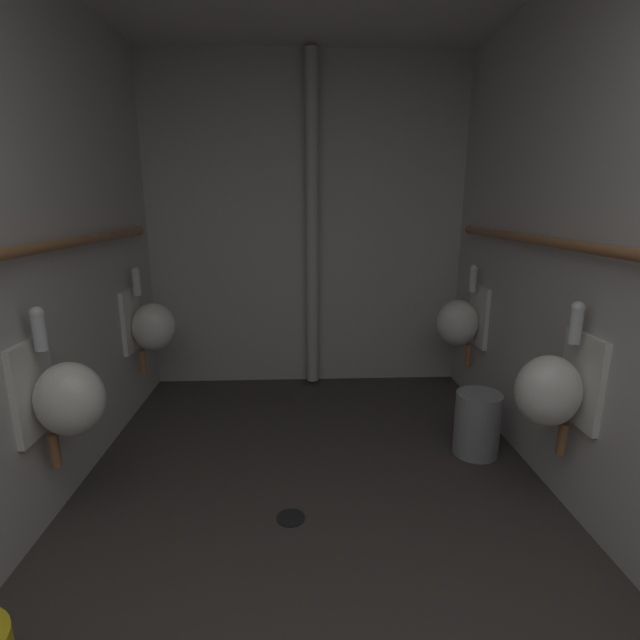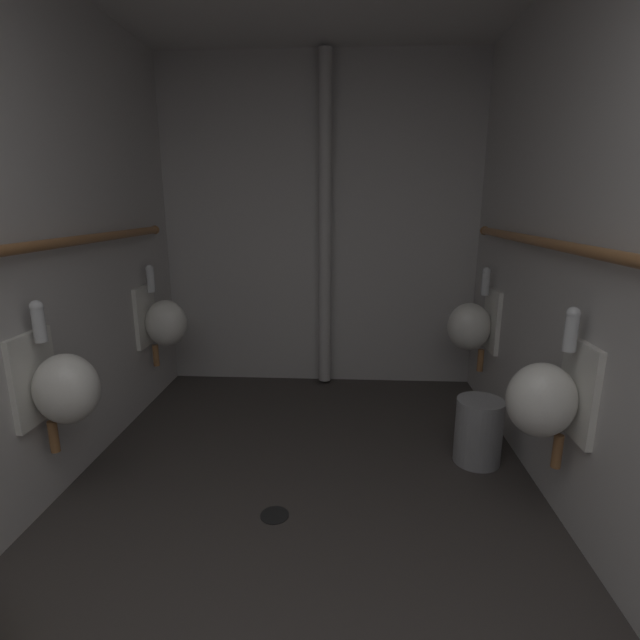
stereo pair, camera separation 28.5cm
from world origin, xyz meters
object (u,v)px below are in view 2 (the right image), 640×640
urinal_left_far (163,321)px  floor_drain (275,515)px  urinal_left_mid (62,386)px  urinal_right_far (472,325)px  standpipe_back_wall (325,227)px  waste_bin (478,431)px  urinal_right_mid (547,398)px

urinal_left_far → floor_drain: urinal_left_far is taller
urinal_left_mid → urinal_left_far: same height
urinal_right_far → urinal_left_mid: bearing=-150.2°
urinal_left_mid → floor_drain: 1.18m
urinal_right_far → standpipe_back_wall: size_ratio=0.30×
urinal_left_mid → standpipe_back_wall: size_ratio=0.30×
urinal_left_mid → urinal_right_far: (2.23, 1.28, 0.00)m
urinal_right_far → waste_bin: (-0.12, -0.73, -0.45)m
waste_bin → urinal_right_far: bearing=81.0°
urinal_right_mid → waste_bin: (-0.12, 0.55, -0.45)m
urinal_left_mid → floor_drain: urinal_left_mid is taller
urinal_left_far → urinal_right_far: 2.23m
urinal_right_mid → floor_drain: size_ratio=5.39×
urinal_left_mid → urinal_right_mid: size_ratio=1.00×
standpipe_back_wall → waste_bin: 1.89m
urinal_right_mid → urinal_right_far: size_ratio=1.00×
urinal_left_mid → urinal_left_far: size_ratio=1.00×
floor_drain → urinal_left_far: bearing=128.0°
urinal_left_mid → waste_bin: 2.22m
urinal_left_mid → floor_drain: size_ratio=5.39×
urinal_right_mid → waste_bin: 0.72m
standpipe_back_wall → floor_drain: (-0.16, -1.77, -1.29)m
urinal_left_far → floor_drain: (1.00, -1.27, -0.64)m
urinal_left_far → standpipe_back_wall: size_ratio=0.30×
urinal_left_far → urinal_right_mid: size_ratio=1.00×
urinal_right_mid → floor_drain: 1.38m
urinal_left_far → urinal_right_mid: 2.56m
floor_drain → waste_bin: bearing=26.9°
urinal_left_mid → standpipe_back_wall: bearing=56.5°
urinal_left_mid → standpipe_back_wall: 2.20m
standpipe_back_wall → urinal_right_far: bearing=-23.9°
urinal_left_mid → waste_bin: urinal_left_mid is taller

